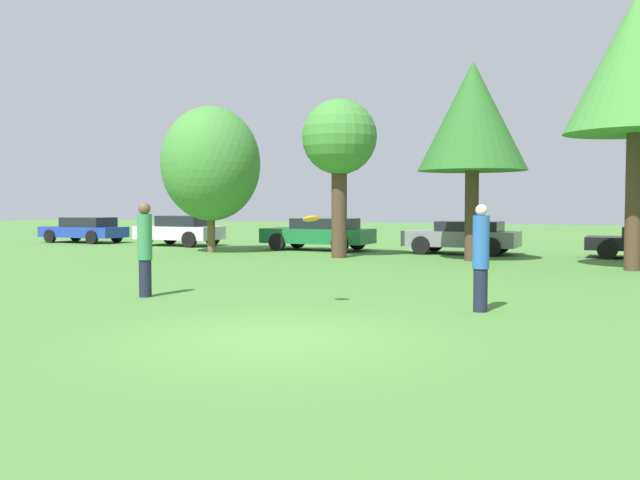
{
  "coord_description": "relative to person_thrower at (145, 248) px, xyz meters",
  "views": [
    {
      "loc": [
        4.35,
        -8.78,
        1.88
      ],
      "look_at": [
        -1.03,
        4.22,
        1.16
      ],
      "focal_mm": 39.37,
      "sensor_mm": 36.0,
      "label": 1
    }
  ],
  "objects": [
    {
      "name": "ground_plane",
      "position": [
        4.34,
        -2.95,
        -1.0
      ],
      "size": [
        120.0,
        120.0,
        0.0
      ],
      "primitive_type": "plane",
      "color": "#477A33"
    },
    {
      "name": "person_thrower",
      "position": [
        0.0,
        0.0,
        0.0
      ],
      "size": [
        0.3,
        0.3,
        1.92
      ],
      "rotation": [
        0.0,
        0.0,
        0.09
      ],
      "color": "#191E33",
      "rests_on": "ground"
    },
    {
      "name": "person_catcher",
      "position": [
        6.63,
        0.61,
        -0.04
      ],
      "size": [
        0.29,
        0.29,
        1.88
      ],
      "rotation": [
        0.0,
        0.0,
        -3.05
      ],
      "color": "#191E33",
      "rests_on": "ground"
    },
    {
      "name": "frisbee",
      "position": [
        3.66,
        0.01,
        0.62
      ],
      "size": [
        0.31,
        0.3,
        0.15
      ],
      "color": "orange"
    },
    {
      "name": "tree_0",
      "position": [
        -5.71,
        11.95,
        2.45
      ],
      "size": [
        3.86,
        3.86,
        5.69
      ],
      "color": "brown",
      "rests_on": "ground"
    },
    {
      "name": "tree_1",
      "position": [
        -0.11,
        11.33,
        3.11
      ],
      "size": [
        2.64,
        2.64,
        5.56
      ],
      "color": "#473323",
      "rests_on": "ground"
    },
    {
      "name": "tree_2",
      "position": [
        4.46,
        11.66,
        3.74
      ],
      "size": [
        3.6,
        3.6,
        6.59
      ],
      "color": "#473323",
      "rests_on": "ground"
    },
    {
      "name": "tree_3",
      "position": [
        9.31,
        10.01,
        4.8
      ],
      "size": [
        3.94,
        3.94,
        7.83
      ],
      "color": "#473323",
      "rests_on": "ground"
    },
    {
      "name": "parked_car_blue",
      "position": [
        -15.09,
        15.57,
        -0.35
      ],
      "size": [
        4.34,
        2.02,
        1.25
      ],
      "rotation": [
        0.0,
        0.0,
        3.1
      ],
      "color": "#1E389E",
      "rests_on": "ground"
    },
    {
      "name": "parked_car_white",
      "position": [
        -9.27,
        15.15,
        -0.28
      ],
      "size": [
        3.9,
        2.13,
        1.37
      ],
      "rotation": [
        0.0,
        0.0,
        3.1
      ],
      "color": "silver",
      "rests_on": "ground"
    },
    {
      "name": "parked_car_green",
      "position": [
        -2.27,
        14.7,
        -0.3
      ],
      "size": [
        4.53,
        2.19,
        1.31
      ],
      "rotation": [
        0.0,
        0.0,
        3.1
      ],
      "color": "#196633",
      "rests_on": "ground"
    },
    {
      "name": "parked_car_grey",
      "position": [
        3.58,
        14.79,
        -0.33
      ],
      "size": [
        4.26,
        2.21,
        1.25
      ],
      "rotation": [
        0.0,
        0.0,
        3.1
      ],
      "color": "slate",
      "rests_on": "ground"
    }
  ]
}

